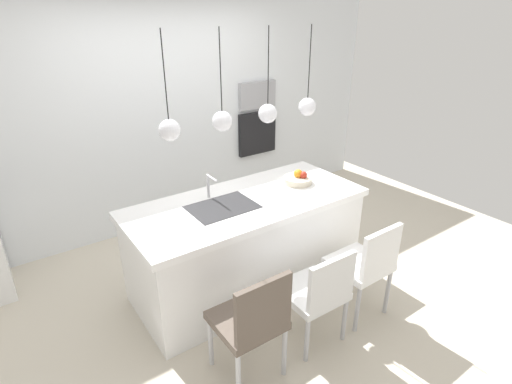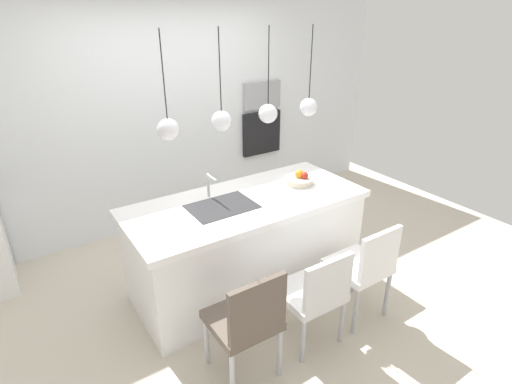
{
  "view_description": "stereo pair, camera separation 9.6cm",
  "coord_description": "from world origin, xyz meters",
  "px_view_note": "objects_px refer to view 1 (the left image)",
  "views": [
    {
      "loc": [
        -1.76,
        -2.64,
        2.41
      ],
      "look_at": [
        0.1,
        0.0,
        0.94
      ],
      "focal_mm": 28.18,
      "sensor_mm": 36.0,
      "label": 1
    },
    {
      "loc": [
        -1.68,
        -2.7,
        2.41
      ],
      "look_at": [
        0.1,
        0.0,
        0.94
      ],
      "focal_mm": 28.18,
      "sensor_mm": 36.0,
      "label": 2
    }
  ],
  "objects_px": {
    "chair_far": "(365,263)",
    "microwave": "(257,95)",
    "oven": "(257,133)",
    "chair_middle": "(317,291)",
    "fruit_bowl": "(298,179)",
    "chair_near": "(252,320)"
  },
  "relations": [
    {
      "from": "chair_far",
      "to": "microwave",
      "type": "bearing_deg",
      "value": 74.85
    },
    {
      "from": "chair_near",
      "to": "chair_far",
      "type": "bearing_deg",
      "value": 0.14
    },
    {
      "from": "fruit_bowl",
      "to": "oven",
      "type": "relative_size",
      "value": 0.49
    },
    {
      "from": "oven",
      "to": "chair_near",
      "type": "distance_m",
      "value": 3.1
    },
    {
      "from": "fruit_bowl",
      "to": "oven",
      "type": "height_order",
      "value": "oven"
    },
    {
      "from": "oven",
      "to": "chair_far",
      "type": "height_order",
      "value": "oven"
    },
    {
      "from": "fruit_bowl",
      "to": "chair_near",
      "type": "height_order",
      "value": "fruit_bowl"
    },
    {
      "from": "oven",
      "to": "chair_far",
      "type": "bearing_deg",
      "value": -105.15
    },
    {
      "from": "oven",
      "to": "chair_far",
      "type": "xyz_separation_m",
      "value": [
        -0.67,
        -2.49,
        -0.4
      ]
    },
    {
      "from": "fruit_bowl",
      "to": "chair_far",
      "type": "height_order",
      "value": "fruit_bowl"
    },
    {
      "from": "fruit_bowl",
      "to": "chair_far",
      "type": "relative_size",
      "value": 0.31
    },
    {
      "from": "microwave",
      "to": "chair_far",
      "type": "distance_m",
      "value": 2.73
    },
    {
      "from": "microwave",
      "to": "oven",
      "type": "height_order",
      "value": "microwave"
    },
    {
      "from": "oven",
      "to": "chair_near",
      "type": "bearing_deg",
      "value": -125.91
    },
    {
      "from": "chair_middle",
      "to": "chair_far",
      "type": "xyz_separation_m",
      "value": [
        0.53,
        0.0,
        0.04
      ]
    },
    {
      "from": "microwave",
      "to": "chair_middle",
      "type": "distance_m",
      "value": 2.92
    },
    {
      "from": "chair_near",
      "to": "oven",
      "type": "bearing_deg",
      "value": 54.09
    },
    {
      "from": "chair_near",
      "to": "chair_middle",
      "type": "distance_m",
      "value": 0.6
    },
    {
      "from": "chair_near",
      "to": "microwave",
      "type": "bearing_deg",
      "value": 54.09
    },
    {
      "from": "oven",
      "to": "chair_middle",
      "type": "height_order",
      "value": "oven"
    },
    {
      "from": "fruit_bowl",
      "to": "chair_far",
      "type": "distance_m",
      "value": 1.03
    },
    {
      "from": "chair_near",
      "to": "chair_middle",
      "type": "relative_size",
      "value": 1.08
    }
  ]
}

